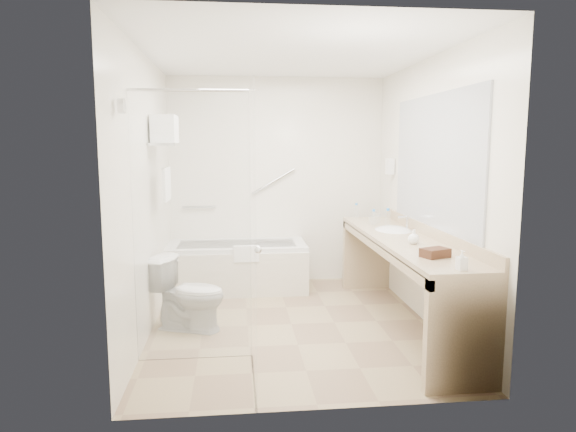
{
  "coord_description": "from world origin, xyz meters",
  "views": [
    {
      "loc": [
        -0.52,
        -4.67,
        1.7
      ],
      "look_at": [
        0.0,
        0.3,
        1.0
      ],
      "focal_mm": 32.0,
      "sensor_mm": 36.0,
      "label": 1
    }
  ],
  "objects": [
    {
      "name": "amenity_basket",
      "position": [
        0.99,
        -0.99,
        0.88
      ],
      "size": [
        0.24,
        0.2,
        0.07
      ],
      "primitive_type": "cube",
      "rotation": [
        0.0,
        0.0,
        0.38
      ],
      "color": "#412417",
      "rests_on": "vanity_counter"
    },
    {
      "name": "vanity_counter",
      "position": [
        1.02,
        -0.15,
        0.64
      ],
      "size": [
        0.55,
        2.7,
        0.95
      ],
      "color": "tan",
      "rests_on": "floor"
    },
    {
      "name": "wall_right",
      "position": [
        1.3,
        0.0,
        1.25
      ],
      "size": [
        0.1,
        3.2,
        2.5
      ],
      "primitive_type": "cube",
      "color": "silver",
      "rests_on": "ground"
    },
    {
      "name": "wall_left",
      "position": [
        -1.3,
        0.0,
        1.25
      ],
      "size": [
        0.1,
        3.2,
        2.5
      ],
      "primitive_type": "cube",
      "color": "silver",
      "rests_on": "ground"
    },
    {
      "name": "faucet",
      "position": [
        1.2,
        0.25,
        0.93
      ],
      "size": [
        0.03,
        0.03,
        0.14
      ],
      "primitive_type": "cylinder",
      "color": "silver",
      "rests_on": "vanity_counter"
    },
    {
      "name": "soap_bottle_a",
      "position": [
        1.01,
        -1.4,
        0.88
      ],
      "size": [
        0.08,
        0.14,
        0.06
      ],
      "primitive_type": "imported",
      "rotation": [
        0.0,
        0.0,
        0.17
      ],
      "color": "white",
      "rests_on": "vanity_counter"
    },
    {
      "name": "grab_bar_long",
      "position": [
        -0.05,
        1.56,
        1.25
      ],
      "size": [
        0.53,
        0.03,
        0.33
      ],
      "primitive_type": "cylinder",
      "rotation": [
        0.0,
        1.05,
        0.0
      ],
      "color": "silver",
      "rests_on": "wall_back"
    },
    {
      "name": "towel_shelf",
      "position": [
        -1.17,
        0.35,
        1.75
      ],
      "size": [
        0.24,
        0.55,
        0.81
      ],
      "color": "silver",
      "rests_on": "wall_left"
    },
    {
      "name": "drinking_glass_near",
      "position": [
        0.93,
        0.63,
        0.89
      ],
      "size": [
        0.09,
        0.09,
        0.09
      ],
      "primitive_type": "cylinder",
      "rotation": [
        0.0,
        0.0,
        0.43
      ],
      "color": "silver",
      "rests_on": "vanity_counter"
    },
    {
      "name": "mirror",
      "position": [
        1.29,
        -0.15,
        1.55
      ],
      "size": [
        0.02,
        2.0,
        1.2
      ],
      "primitive_type": "cube",
      "color": "#A8ACB4",
      "rests_on": "wall_right"
    },
    {
      "name": "drinking_glass_far",
      "position": [
        1.03,
        0.73,
        0.9
      ],
      "size": [
        0.08,
        0.08,
        0.1
      ],
      "primitive_type": "cylinder",
      "rotation": [
        0.0,
        0.0,
        -0.09
      ],
      "color": "silver",
      "rests_on": "vanity_counter"
    },
    {
      "name": "grab_bar_short",
      "position": [
        -0.95,
        1.56,
        0.95
      ],
      "size": [
        0.4,
        0.03,
        0.03
      ],
      "primitive_type": "cylinder",
      "rotation": [
        0.0,
        1.57,
        0.0
      ],
      "color": "silver",
      "rests_on": "wall_back"
    },
    {
      "name": "water_bottle_right",
      "position": [
        0.88,
        1.1,
        0.93
      ],
      "size": [
        0.05,
        0.05,
        0.18
      ],
      "rotation": [
        0.0,
        0.0,
        -0.32
      ],
      "color": "silver",
      "rests_on": "vanity_counter"
    },
    {
      "name": "water_bottle_mid",
      "position": [
        1.06,
        0.45,
        0.94
      ],
      "size": [
        0.06,
        0.06,
        0.2
      ],
      "rotation": [
        0.0,
        0.0,
        0.18
      ],
      "color": "silver",
      "rests_on": "vanity_counter"
    },
    {
      "name": "toilet",
      "position": [
        -0.95,
        -0.03,
        0.33
      ],
      "size": [
        0.77,
        0.6,
        0.67
      ],
      "primitive_type": "imported",
      "rotation": [
        0.0,
        0.0,
        1.21
      ],
      "color": "silver",
      "rests_on": "floor"
    },
    {
      "name": "floor",
      "position": [
        0.0,
        0.0,
        0.0
      ],
      "size": [
        3.2,
        3.2,
        0.0
      ],
      "primitive_type": "plane",
      "color": "#9A855F",
      "rests_on": "ground"
    },
    {
      "name": "ceiling",
      "position": [
        0.0,
        0.0,
        2.5
      ],
      "size": [
        2.6,
        3.2,
        0.1
      ],
      "primitive_type": "cube",
      "color": "white",
      "rests_on": "wall_back"
    },
    {
      "name": "shower_enclosure",
      "position": [
        -0.63,
        -0.93,
        1.07
      ],
      "size": [
        0.96,
        0.91,
        2.11
      ],
      "color": "silver",
      "rests_on": "floor"
    },
    {
      "name": "wall_front",
      "position": [
        0.0,
        -1.6,
        1.25
      ],
      "size": [
        2.6,
        0.1,
        2.5
      ],
      "primitive_type": "cube",
      "color": "silver",
      "rests_on": "ground"
    },
    {
      "name": "wall_back",
      "position": [
        0.0,
        1.6,
        1.25
      ],
      "size": [
        2.6,
        0.1,
        2.5
      ],
      "primitive_type": "cube",
      "color": "silver",
      "rests_on": "ground"
    },
    {
      "name": "sink",
      "position": [
        1.05,
        0.25,
        0.82
      ],
      "size": [
        0.4,
        0.52,
        0.14
      ],
      "primitive_type": "ellipsoid",
      "color": "silver",
      "rests_on": "vanity_counter"
    },
    {
      "name": "soap_bottle_b",
      "position": [
        1.01,
        -0.47,
        0.9
      ],
      "size": [
        0.13,
        0.15,
        0.1
      ],
      "primitive_type": "imported",
      "rotation": [
        0.0,
        0.0,
        0.28
      ],
      "color": "white",
      "rests_on": "vanity_counter"
    },
    {
      "name": "bathtub",
      "position": [
        -0.5,
        1.24,
        0.28
      ],
      "size": [
        1.6,
        0.73,
        0.59
      ],
      "color": "silver",
      "rests_on": "floor"
    },
    {
      "name": "hairdryer_unit",
      "position": [
        1.25,
        1.05,
        1.45
      ],
      "size": [
        0.08,
        0.1,
        0.18
      ],
      "primitive_type": "cube",
      "color": "white",
      "rests_on": "wall_right"
    },
    {
      "name": "water_bottle_left",
      "position": [
        0.93,
        0.53,
        0.93
      ],
      "size": [
        0.05,
        0.05,
        0.18
      ],
      "rotation": [
        0.0,
        0.0,
        -0.19
      ],
      "color": "silver",
      "rests_on": "vanity_counter"
    }
  ]
}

